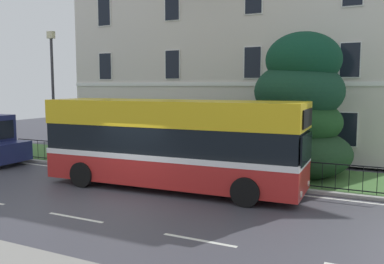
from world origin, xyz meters
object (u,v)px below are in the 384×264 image
at_px(single_decker_bus, 172,143).
at_px(evergreen_tree, 295,117).
at_px(georgian_townhouse, 240,50).
at_px(street_lamp_post, 53,86).

bearing_deg(single_decker_bus, evergreen_tree, 47.56).
xyz_separation_m(evergreen_tree, single_decker_bus, (-3.58, -4.30, -0.78)).
relative_size(georgian_townhouse, single_decker_bus, 1.89).
bearing_deg(street_lamp_post, single_decker_bus, -18.04).
bearing_deg(single_decker_bus, georgian_townhouse, 94.62).
bearing_deg(evergreen_tree, street_lamp_post, -172.97).
distance_m(evergreen_tree, street_lamp_post, 12.34).
distance_m(single_decker_bus, street_lamp_post, 9.29).
bearing_deg(georgian_townhouse, evergreen_tree, -53.70).
distance_m(georgian_townhouse, single_decker_bus, 11.99).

